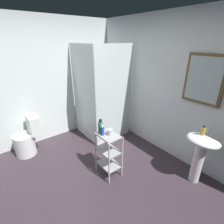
{
  "coord_description": "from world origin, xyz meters",
  "views": [
    {
      "loc": [
        1.65,
        -0.74,
        2.06
      ],
      "look_at": [
        -0.44,
        0.9,
        0.9
      ],
      "focal_mm": 26.69,
      "sensor_mm": 36.0,
      "label": 1
    }
  ],
  "objects": [
    {
      "name": "shampoo_bottle_blue",
      "position": [
        -0.14,
        0.48,
        0.81
      ],
      "size": [
        0.06,
        0.06,
        0.16
      ],
      "color": "#2B4AB6",
      "rests_on": "storage_cart"
    },
    {
      "name": "wall_back",
      "position": [
        0.01,
        1.85,
        1.25
      ],
      "size": [
        4.2,
        0.14,
        2.5
      ],
      "color": "white",
      "rests_on": "ground_plane"
    },
    {
      "name": "storage_cart",
      "position": [
        -0.08,
        0.55,
        0.44
      ],
      "size": [
        0.38,
        0.28,
        0.74
      ],
      "color": "silver",
      "rests_on": "ground_plane"
    },
    {
      "name": "toilet",
      "position": [
        -1.48,
        -0.36,
        0.31
      ],
      "size": [
        0.37,
        0.49,
        0.76
      ],
      "color": "white",
      "rests_on": "ground_plane"
    },
    {
      "name": "sink_faucet",
      "position": [
        0.87,
        1.64,
        0.86
      ],
      "size": [
        0.03,
        0.03,
        0.1
      ],
      "primitive_type": "cylinder",
      "color": "silver",
      "rests_on": "pedestal_sink"
    },
    {
      "name": "hand_soap_bottle",
      "position": [
        0.84,
        1.54,
        0.87
      ],
      "size": [
        0.05,
        0.05,
        0.15
      ],
      "color": "gold",
      "rests_on": "pedestal_sink"
    },
    {
      "name": "wall_left",
      "position": [
        -1.85,
        0.0,
        1.25
      ],
      "size": [
        0.1,
        4.2,
        2.5
      ],
      "primitive_type": "cube",
      "color": "silver",
      "rests_on": "ground_plane"
    },
    {
      "name": "ground_plane",
      "position": [
        0.0,
        0.0,
        -0.01
      ],
      "size": [
        4.2,
        4.2,
        0.02
      ],
      "primitive_type": "cube",
      "color": "#362A32"
    },
    {
      "name": "pedestal_sink",
      "position": [
        0.87,
        1.52,
        0.58
      ],
      "size": [
        0.46,
        0.37,
        0.81
      ],
      "color": "white",
      "rests_on": "ground_plane"
    },
    {
      "name": "body_wash_bottle_green",
      "position": [
        -0.22,
        0.5,
        0.84
      ],
      "size": [
        0.08,
        0.08,
        0.22
      ],
      "color": "#3C8C5E",
      "rests_on": "storage_cart"
    },
    {
      "name": "shower_stall",
      "position": [
        -1.21,
        1.18,
        0.46
      ],
      "size": [
        0.92,
        0.92,
        2.0
      ],
      "color": "white",
      "rests_on": "ground_plane"
    },
    {
      "name": "rinse_cup",
      "position": [
        -0.07,
        0.57,
        0.79
      ],
      "size": [
        0.08,
        0.08,
        0.09
      ],
      "primitive_type": "cylinder",
      "color": "silver",
      "rests_on": "storage_cart"
    }
  ]
}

